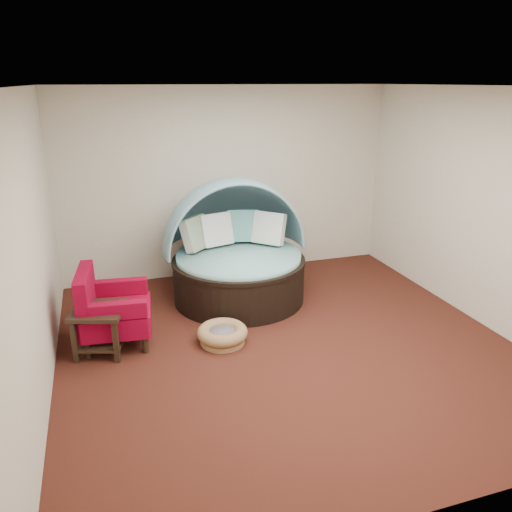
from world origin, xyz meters
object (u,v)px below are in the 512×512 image
object	(u,v)px
red_armchair	(111,309)
side_table	(100,324)
pet_basket	(222,334)
canopy_daybed	(236,244)

from	to	relation	value
red_armchair	side_table	bearing A→B (deg)	-116.25
pet_basket	side_table	world-z (taller)	side_table
pet_basket	red_armchair	xyz separation A→B (m)	(-1.19, 0.40, 0.31)
canopy_daybed	red_armchair	distance (m)	1.94
side_table	canopy_daybed	bearing A→B (deg)	29.33
pet_basket	red_armchair	distance (m)	1.30
pet_basket	canopy_daybed	bearing A→B (deg)	67.19
red_armchair	side_table	size ratio (longest dim) A/B	1.31
canopy_daybed	pet_basket	distance (m)	1.49
canopy_daybed	side_table	xyz separation A→B (m)	(-1.84, -1.03, -0.42)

